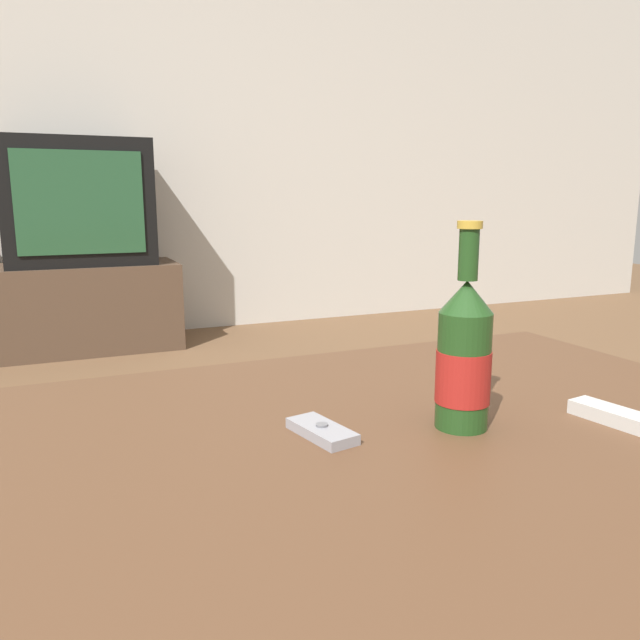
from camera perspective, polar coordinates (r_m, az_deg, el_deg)
back_wall at (r=3.77m, az=-17.78°, el=18.57°), size 8.00×0.05×2.60m
coffee_table at (r=0.89m, az=7.62°, el=-13.57°), size 1.17×0.85×0.47m
tv_stand at (r=3.45m, az=-20.61°, el=1.13°), size 0.92×0.46×0.44m
television at (r=3.40m, az=-21.23°, el=9.99°), size 0.71×0.41×0.62m
beer_bottle at (r=0.85m, az=13.02°, el=-3.30°), size 0.07×0.07×0.28m
cell_phone at (r=0.83m, az=0.17°, el=-10.11°), size 0.07×0.11×0.02m
remote_control at (r=0.95m, az=26.15°, el=-8.16°), size 0.06×0.16×0.02m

